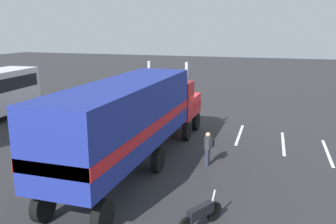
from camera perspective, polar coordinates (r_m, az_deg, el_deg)
name	(u,v)px	position (r m, az deg, el deg)	size (l,w,h in m)	color
ground_plane	(182,132)	(22.71, 2.15, -3.15)	(120.00, 120.00, 0.00)	#2D2D30
lane_stripe_near	(240,134)	(22.58, 11.12, -3.47)	(4.40, 0.16, 0.01)	silver
lane_stripe_mid	(283,143)	(21.54, 17.57, -4.66)	(4.40, 0.16, 0.01)	silver
lane_stripe_far	(327,153)	(20.77, 23.67, -5.83)	(4.40, 0.16, 0.01)	silver
semi_truck	(135,115)	(16.40, -5.15, -0.45)	(14.19, 2.94, 4.50)	red
person_bystander	(208,148)	(17.14, 6.28, -5.54)	(0.34, 0.47, 1.63)	#2D3347
motorcycle	(201,215)	(12.19, 5.13, -15.73)	(1.92, 1.05, 1.12)	black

